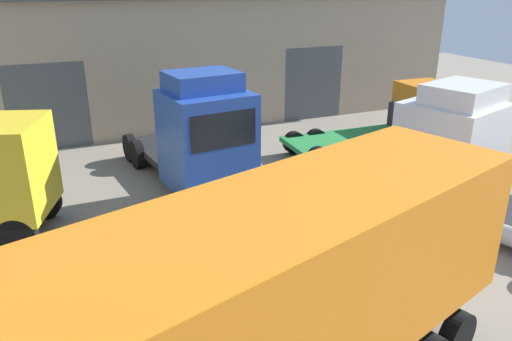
# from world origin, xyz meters

# --- Properties ---
(ground_plane) EXTENTS (60.00, 60.00, 0.00)m
(ground_plane) POSITION_xyz_m (0.00, 0.00, 0.00)
(ground_plane) COLOR gray
(warehouse_building) EXTENTS (28.86, 10.14, 6.18)m
(warehouse_building) POSITION_xyz_m (0.00, 18.82, 3.10)
(warehouse_building) COLOR tan
(warehouse_building) RESTS_ON ground_plane
(tractor_unit_white) EXTENTS (4.40, 7.12, 4.00)m
(tractor_unit_white) POSITION_xyz_m (4.64, 2.30, 1.88)
(tractor_unit_white) COLOR silver
(tractor_unit_white) RESTS_ON ground_plane
(container_trailer_red) EXTENTS (10.33, 5.36, 3.91)m
(container_trailer_red) POSITION_xyz_m (-4.13, -2.40, 2.51)
(container_trailer_red) COLOR orange
(container_trailer_red) RESTS_ON ground_plane
(tractor_unit_blue) EXTENTS (3.25, 6.91, 4.14)m
(tractor_unit_blue) POSITION_xyz_m (-1.90, 7.06, 1.94)
(tractor_unit_blue) COLOR #2347A3
(tractor_unit_blue) RESTS_ON ground_plane
(flatbed_truck_orange) EXTENTS (7.31, 2.70, 2.66)m
(flatbed_truck_orange) POSITION_xyz_m (7.47, 8.28, 1.28)
(flatbed_truck_orange) COLOR orange
(flatbed_truck_orange) RESTS_ON ground_plane
(oil_drum) EXTENTS (0.58, 0.58, 0.88)m
(oil_drum) POSITION_xyz_m (0.30, 2.49, 0.44)
(oil_drum) COLOR #33519E
(oil_drum) RESTS_ON ground_plane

